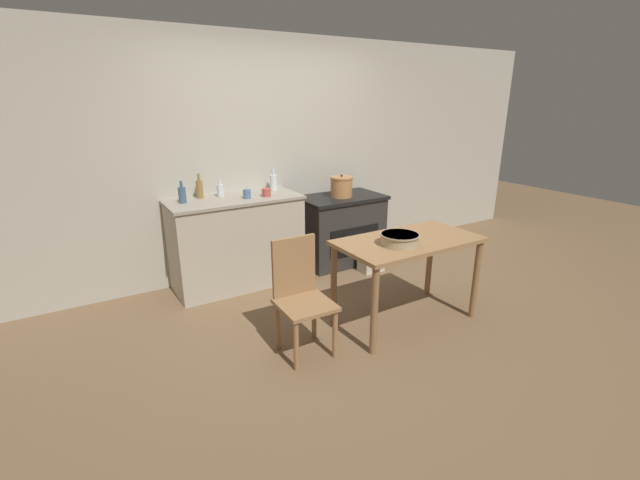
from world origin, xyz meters
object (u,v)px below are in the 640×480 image
(chair, at_px, (301,294))
(stock_pot, at_px, (341,187))
(mixing_bowl_large, at_px, (400,239))
(cup_center, at_px, (247,194))
(bottle_center_left, at_px, (200,189))
(cup_center_right, at_px, (266,192))
(bottle_left, at_px, (274,182))
(bottle_far_left, at_px, (182,194))
(bottle_mid_left, at_px, (220,190))
(work_table, at_px, (408,251))
(flour_sack, at_px, (371,258))
(stove, at_px, (340,229))

(chair, xyz_separation_m, stock_pot, (1.31, 1.40, 0.46))
(mixing_bowl_large, bearing_deg, cup_center, 115.49)
(bottle_center_left, bearing_deg, cup_center_right, -23.52)
(bottle_left, relative_size, bottle_center_left, 0.92)
(bottle_far_left, relative_size, bottle_left, 0.93)
(bottle_far_left, distance_m, bottle_left, 1.01)
(mixing_bowl_large, xyz_separation_m, bottle_center_left, (-1.11, 1.74, 0.22))
(bottle_left, xyz_separation_m, bottle_center_left, (-0.81, 0.01, 0.01))
(bottle_mid_left, bearing_deg, work_table, -56.60)
(flour_sack, distance_m, cup_center, 1.61)
(cup_center, bearing_deg, flour_sack, -15.18)
(bottle_far_left, xyz_separation_m, bottle_center_left, (0.20, 0.11, 0.01))
(bottle_far_left, distance_m, bottle_mid_left, 0.41)
(stove, relative_size, stock_pot, 3.75)
(stove, height_order, stock_pot, stock_pot)
(work_table, xyz_separation_m, bottle_left, (-0.47, 1.66, 0.38))
(flour_sack, distance_m, mixing_bowl_large, 1.45)
(stove, distance_m, bottle_mid_left, 1.53)
(work_table, height_order, flour_sack, work_table)
(chair, xyz_separation_m, bottle_mid_left, (-0.06, 1.56, 0.54))
(bottle_left, height_order, cup_center_right, bottle_left)
(stock_pot, bearing_deg, cup_center_right, -176.31)
(stock_pot, distance_m, mixing_bowl_large, 1.61)
(work_table, height_order, bottle_left, bottle_left)
(stove, relative_size, work_table, 0.80)
(chair, bearing_deg, mixing_bowl_large, -7.79)
(work_table, xyz_separation_m, cup_center, (-0.88, 1.42, 0.34))
(stove, xyz_separation_m, bottle_far_left, (-1.80, 0.05, 0.62))
(stock_pot, xyz_separation_m, cup_center_right, (-0.97, -0.06, 0.05))
(stock_pot, relative_size, bottle_mid_left, 1.51)
(mixing_bowl_large, bearing_deg, bottle_center_left, 122.58)
(stock_pot, bearing_deg, flour_sack, -69.63)
(bottle_center_left, relative_size, cup_center, 2.71)
(chair, relative_size, bottle_left, 3.94)
(chair, distance_m, bottle_left, 1.77)
(chair, distance_m, bottle_center_left, 1.72)
(stove, height_order, flour_sack, stove)
(chair, relative_size, mixing_bowl_large, 2.81)
(bottle_far_left, bearing_deg, bottle_left, 5.50)
(work_table, relative_size, cup_center, 13.46)
(bottle_far_left, height_order, cup_center, bottle_far_left)
(chair, bearing_deg, cup_center, 85.77)
(stove, height_order, chair, chair)
(stove, xyz_separation_m, chair, (-1.33, -1.44, 0.07))
(cup_center, bearing_deg, cup_center_right, -4.13)
(stock_pot, bearing_deg, bottle_mid_left, 173.17)
(flour_sack, distance_m, cup_center_right, 1.44)
(stock_pot, xyz_separation_m, bottle_left, (-0.77, 0.19, 0.10))
(bottle_far_left, distance_m, bottle_center_left, 0.23)
(bottle_mid_left, distance_m, cup_center, 0.29)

